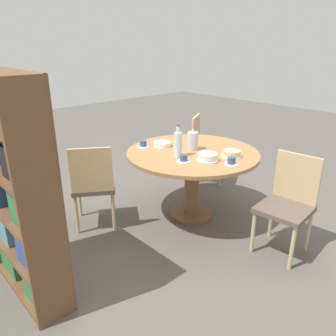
# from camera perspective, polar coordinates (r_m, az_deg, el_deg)

# --- Properties ---
(ground_plane) EXTENTS (14.00, 14.00, 0.00)m
(ground_plane) POSITION_cam_1_polar(r_m,az_deg,el_deg) (3.72, 4.01, -8.01)
(ground_plane) COLOR #56514C
(dining_table) EXTENTS (1.38, 1.38, 0.74)m
(dining_table) POSITION_cam_1_polar(r_m,az_deg,el_deg) (3.47, 4.26, 0.79)
(dining_table) COLOR brown
(dining_table) RESTS_ON ground_plane
(chair_a) EXTENTS (0.57, 0.57, 0.89)m
(chair_a) POSITION_cam_1_polar(r_m,az_deg,el_deg) (4.48, 6.46, 3.71)
(chair_a) COLOR tan
(chair_a) RESTS_ON ground_plane
(chair_b) EXTENTS (0.58, 0.58, 0.89)m
(chair_b) POSITION_cam_1_polar(r_m,az_deg,el_deg) (3.37, -12.85, -2.67)
(chair_b) COLOR tan
(chair_b) RESTS_ON ground_plane
(chair_c) EXTENTS (0.45, 0.45, 0.89)m
(chair_c) POSITION_cam_1_polar(r_m,az_deg,el_deg) (3.10, 20.14, -5.61)
(chair_c) COLOR tan
(chair_c) RESTS_ON ground_plane
(bookshelf) EXTENTS (0.93, 0.28, 1.65)m
(bookshelf) POSITION_cam_1_polar(r_m,az_deg,el_deg) (2.55, -24.50, -4.05)
(bookshelf) COLOR brown
(bookshelf) RESTS_ON ground_plane
(coffee_pot) EXTENTS (0.12, 0.12, 0.23)m
(coffee_pot) POSITION_cam_1_polar(r_m,az_deg,el_deg) (3.45, 4.34, 4.85)
(coffee_pot) COLOR silver
(coffee_pot) RESTS_ON dining_table
(water_bottle) EXTENTS (0.08, 0.08, 0.32)m
(water_bottle) POSITION_cam_1_polar(r_m,az_deg,el_deg) (3.23, 1.77, 4.28)
(water_bottle) COLOR silver
(water_bottle) RESTS_ON dining_table
(cake_main) EXTENTS (0.22, 0.22, 0.07)m
(cake_main) POSITION_cam_1_polar(r_m,az_deg,el_deg) (3.16, 6.92, 1.90)
(cake_main) COLOR silver
(cake_main) RESTS_ON dining_table
(cake_second) EXTENTS (0.20, 0.20, 0.06)m
(cake_second) POSITION_cam_1_polar(r_m,az_deg,el_deg) (3.31, 11.04, 2.46)
(cake_second) COLOR silver
(cake_second) RESTS_ON dining_table
(cup_a) EXTENTS (0.14, 0.14, 0.07)m
(cup_a) POSITION_cam_1_polar(r_m,az_deg,el_deg) (3.09, 10.99, 1.11)
(cup_a) COLOR white
(cup_a) RESTS_ON dining_table
(cup_b) EXTENTS (0.14, 0.14, 0.07)m
(cup_b) POSITION_cam_1_polar(r_m,az_deg,el_deg) (3.56, -4.33, 4.11)
(cup_b) COLOR white
(cup_b) RESTS_ON dining_table
(cup_c) EXTENTS (0.14, 0.14, 0.07)m
(cup_c) POSITION_cam_1_polar(r_m,az_deg,el_deg) (3.12, 2.73, 1.63)
(cup_c) COLOR white
(cup_c) RESTS_ON dining_table
(plate_stack) EXTENTS (0.19, 0.19, 0.05)m
(plate_stack) POSITION_cam_1_polar(r_m,az_deg,el_deg) (3.58, -1.02, 4.20)
(plate_stack) COLOR white
(plate_stack) RESTS_ON dining_table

